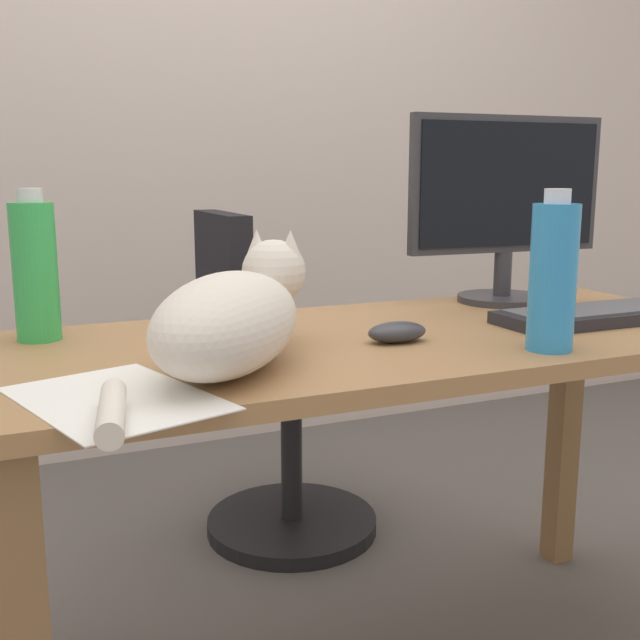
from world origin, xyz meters
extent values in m
cube|color=beige|center=(0.00, 1.51, 1.30)|extent=(6.00, 0.04, 2.60)
cube|color=#9E7247|center=(0.00, 0.00, 0.70)|extent=(1.44, 0.62, 0.03)
cube|color=olive|center=(-0.66, 0.25, 0.34)|extent=(0.06, 0.06, 0.69)
cube|color=olive|center=(0.66, 0.25, 0.34)|extent=(0.06, 0.06, 0.69)
cylinder|color=black|center=(0.07, 0.68, 0.02)|extent=(0.48, 0.48, 0.04)
cylinder|color=black|center=(0.07, 0.68, 0.22)|extent=(0.06, 0.06, 0.45)
cylinder|color=black|center=(0.07, 0.68, 0.48)|extent=(0.44, 0.44, 0.06)
cube|color=black|center=(-0.11, 0.69, 0.71)|extent=(0.07, 0.35, 0.40)
cylinder|color=#333338|center=(0.40, 0.20, 0.72)|extent=(0.20, 0.20, 0.01)
cylinder|color=#333338|center=(0.40, 0.20, 0.78)|extent=(0.04, 0.04, 0.10)
cube|color=#333338|center=(0.40, 0.20, 0.98)|extent=(0.48, 0.05, 0.30)
cube|color=black|center=(0.40, 0.19, 0.98)|extent=(0.45, 0.02, 0.27)
cube|color=#232328|center=(0.44, -0.07, 0.73)|extent=(0.44, 0.15, 0.02)
cube|color=#515156|center=(0.44, -0.07, 0.74)|extent=(0.40, 0.12, 0.00)
ellipsoid|color=silver|center=(-0.35, -0.16, 0.79)|extent=(0.37, 0.39, 0.15)
sphere|color=silver|center=(-0.22, 0.01, 0.84)|extent=(0.11, 0.11, 0.11)
cone|color=silver|center=(-0.24, 0.03, 0.89)|extent=(0.04, 0.04, 0.04)
cone|color=silver|center=(-0.20, -0.01, 0.89)|extent=(0.04, 0.04, 0.04)
cylinder|color=silver|center=(-0.55, -0.33, 0.74)|extent=(0.06, 0.18, 0.03)
ellipsoid|color=#333338|center=(-0.02, -0.07, 0.74)|extent=(0.11, 0.06, 0.04)
cube|color=white|center=(-0.53, -0.22, 0.72)|extent=(0.29, 0.34, 0.00)
cylinder|color=green|center=(-0.59, 0.20, 0.84)|extent=(0.08, 0.08, 0.24)
cylinder|color=silver|center=(-0.59, 0.20, 0.97)|extent=(0.04, 0.04, 0.02)
cylinder|color=#2D8CD1|center=(0.18, -0.22, 0.84)|extent=(0.08, 0.08, 0.24)
cylinder|color=silver|center=(0.18, -0.22, 0.97)|extent=(0.04, 0.04, 0.02)
camera|label=1|loc=(-0.67, -1.20, 1.01)|focal=42.46mm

